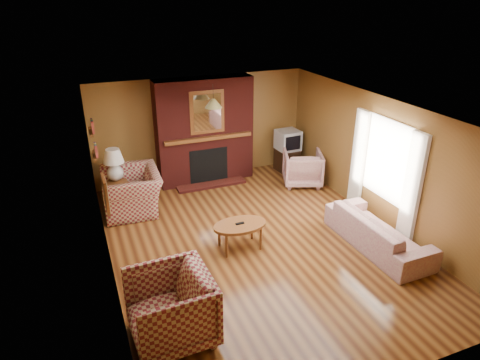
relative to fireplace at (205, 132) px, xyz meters
name	(u,v)px	position (x,y,z in m)	size (l,w,h in m)	color
floor	(257,242)	(0.00, -2.98, -1.18)	(6.50, 6.50, 0.00)	#3F1E0D
ceiling	(260,112)	(0.00, -2.98, 1.22)	(6.50, 6.50, 0.00)	silver
wall_back	(201,128)	(0.00, 0.27, 0.02)	(6.50, 6.50, 0.00)	brown
wall_front	(387,302)	(0.00, -6.23, 0.02)	(6.50, 6.50, 0.00)	brown
wall_left	(104,208)	(-2.50, -2.98, 0.02)	(6.50, 6.50, 0.00)	brown
wall_right	(380,161)	(2.50, -2.98, 0.02)	(6.50, 6.50, 0.00)	brown
fireplace	(205,132)	(0.00, 0.00, 0.00)	(2.20, 0.82, 2.40)	#491310
window_right	(384,169)	(2.45, -3.18, -0.06)	(0.10, 1.85, 2.00)	beige
bookshelf	(93,139)	(-2.44, -1.08, 0.48)	(0.09, 0.55, 0.71)	brown
botanical_print	(106,194)	(-2.47, -3.28, 0.37)	(0.05, 0.40, 0.50)	brown
pendant_light	(213,103)	(0.00, -0.68, 0.82)	(0.36, 0.36, 0.48)	black
plaid_loveseat	(132,191)	(-1.85, -0.89, -0.77)	(1.28, 1.12, 0.83)	maroon
plaid_armchair	(171,308)	(-1.95, -4.65, -0.71)	(1.01, 1.04, 0.95)	maroon
floral_sofa	(378,231)	(1.90, -3.88, -0.88)	(2.08, 0.81, 0.61)	#B4AB8B
floral_armchair	(302,168)	(1.99, -1.05, -0.79)	(0.84, 0.86, 0.79)	#B4AB8B
coffee_table	(240,227)	(-0.35, -3.02, -0.76)	(0.94, 0.58, 0.50)	brown
side_table	(118,192)	(-2.10, -0.53, -0.91)	(0.41, 0.41, 0.55)	brown
table_lamp	(114,163)	(-2.10, -0.53, -0.25)	(0.41, 0.41, 0.68)	silver
tv_stand	(287,160)	(2.05, -0.18, -0.91)	(0.50, 0.46, 0.55)	black
crt_tv	(288,140)	(2.05, -0.19, -0.39)	(0.55, 0.54, 0.48)	#A9ACB1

